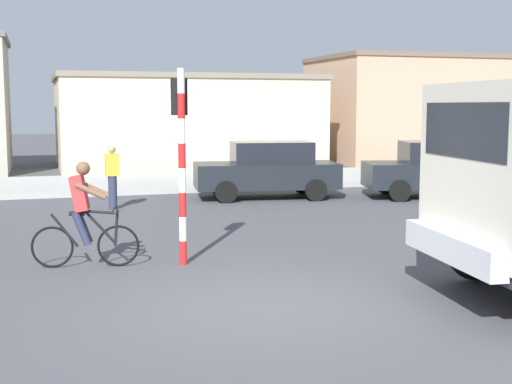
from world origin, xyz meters
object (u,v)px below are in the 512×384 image
at_px(traffic_light_pole, 181,139).
at_px(car_far_side, 438,169).
at_px(pedestrian_near_kerb, 112,176).
at_px(car_white_mid, 268,169).
at_px(cyclist, 84,215).

distance_m(traffic_light_pole, car_far_side, 10.71).
bearing_deg(pedestrian_near_kerb, car_far_side, -2.51).
distance_m(traffic_light_pole, pedestrian_near_kerb, 6.76).
relative_size(car_white_mid, car_far_side, 0.98).
bearing_deg(traffic_light_pole, cyclist, 171.85).
bearing_deg(traffic_light_pole, car_white_mid, 62.37).
distance_m(car_white_mid, car_far_side, 4.84).
relative_size(traffic_light_pole, pedestrian_near_kerb, 1.98).
distance_m(car_far_side, pedestrian_near_kerb, 9.09).
bearing_deg(cyclist, traffic_light_pole, -8.15).
height_order(car_far_side, pedestrian_near_kerb, pedestrian_near_kerb).
xyz_separation_m(traffic_light_pole, car_far_side, (8.62, 6.24, -1.25)).
bearing_deg(traffic_light_pole, pedestrian_near_kerb, 94.00).
relative_size(car_far_side, pedestrian_near_kerb, 2.66).
xyz_separation_m(cyclist, car_white_mid, (5.51, 7.33, -0.05)).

